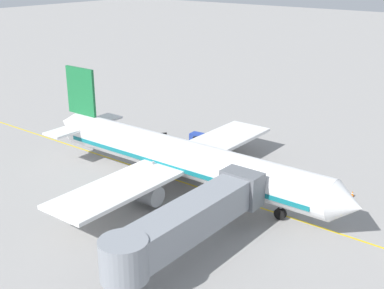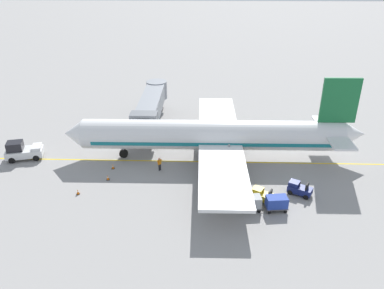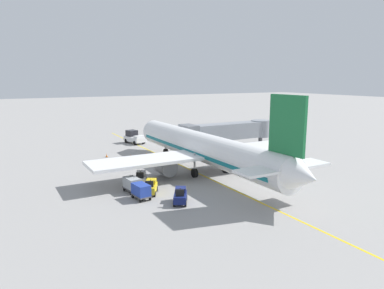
# 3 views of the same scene
# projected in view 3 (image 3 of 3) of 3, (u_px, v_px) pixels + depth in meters

# --- Properties ---
(ground_plane) EXTENTS (400.00, 400.00, 0.00)m
(ground_plane) POSITION_uv_depth(u_px,v_px,m) (202.00, 175.00, 44.66)
(ground_plane) COLOR gray
(gate_lead_in_line) EXTENTS (0.24, 80.00, 0.01)m
(gate_lead_in_line) POSITION_uv_depth(u_px,v_px,m) (202.00, 175.00, 44.66)
(gate_lead_in_line) COLOR gold
(gate_lead_in_line) RESTS_ON ground
(parked_airliner) EXTENTS (30.05, 37.23, 10.63)m
(parked_airliner) POSITION_uv_depth(u_px,v_px,m) (203.00, 148.00, 45.74)
(parked_airliner) COLOR white
(parked_airliner) RESTS_ON ground
(jet_bridge) EXTENTS (16.95, 3.50, 4.98)m
(jet_bridge) POSITION_uv_depth(u_px,v_px,m) (228.00, 131.00, 58.34)
(jet_bridge) COLOR gray
(jet_bridge) RESTS_ON ground
(pushback_tractor) EXTENTS (3.22, 4.81, 2.40)m
(pushback_tractor) POSITION_uv_depth(u_px,v_px,m) (134.00, 138.00, 66.48)
(pushback_tractor) COLOR silver
(pushback_tractor) RESTS_ON ground
(baggage_tug_lead) EXTENTS (2.29, 2.76, 1.62)m
(baggage_tug_lead) POSITION_uv_depth(u_px,v_px,m) (180.00, 196.00, 34.63)
(baggage_tug_lead) COLOR navy
(baggage_tug_lead) RESTS_ON ground
(baggage_tug_trailing) EXTENTS (2.18, 2.77, 1.62)m
(baggage_tug_trailing) POSITION_uv_depth(u_px,v_px,m) (141.00, 178.00, 40.77)
(baggage_tug_trailing) COLOR silver
(baggage_tug_trailing) RESTS_ON ground
(baggage_tug_spare) EXTENTS (2.30, 2.76, 1.62)m
(baggage_tug_spare) POSITION_uv_depth(u_px,v_px,m) (151.00, 187.00, 37.46)
(baggage_tug_spare) COLOR gold
(baggage_tug_spare) RESTS_ON ground
(baggage_cart_front) EXTENTS (1.55, 2.96, 1.58)m
(baggage_cart_front) POSITION_uv_depth(u_px,v_px,m) (132.00, 184.00, 37.96)
(baggage_cart_front) COLOR #4C4C51
(baggage_cart_front) RESTS_ON ground
(baggage_cart_second_in_train) EXTENTS (1.55, 2.96, 1.58)m
(baggage_cart_second_in_train) POSITION_uv_depth(u_px,v_px,m) (141.00, 190.00, 35.71)
(baggage_cart_second_in_train) COLOR #4C4C51
(baggage_cart_second_in_train) RESTS_ON ground
(ground_crew_wing_walker) EXTENTS (0.60, 0.55, 1.69)m
(ground_crew_wing_walker) POSITION_uv_depth(u_px,v_px,m) (160.00, 158.00, 50.21)
(ground_crew_wing_walker) COLOR #232328
(ground_crew_wing_walker) RESTS_ON ground
(safety_cone_nose_left) EXTENTS (0.36, 0.36, 0.59)m
(safety_cone_nose_left) POSITION_uv_depth(u_px,v_px,m) (131.00, 156.00, 54.16)
(safety_cone_nose_left) COLOR black
(safety_cone_nose_left) RESTS_ON ground
(safety_cone_nose_right) EXTENTS (0.36, 0.36, 0.59)m
(safety_cone_nose_right) POSITION_uv_depth(u_px,v_px,m) (107.00, 155.00, 54.91)
(safety_cone_nose_right) COLOR black
(safety_cone_nose_right) RESTS_ON ground
(safety_cone_wing_tip) EXTENTS (0.36, 0.36, 0.59)m
(safety_cone_wing_tip) POSITION_uv_depth(u_px,v_px,m) (147.00, 155.00, 55.36)
(safety_cone_wing_tip) COLOR black
(safety_cone_wing_tip) RESTS_ON ground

